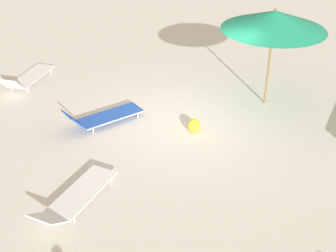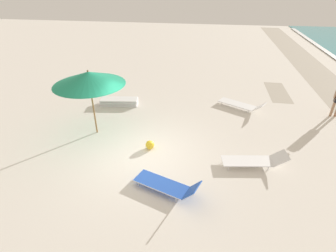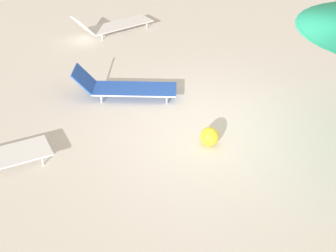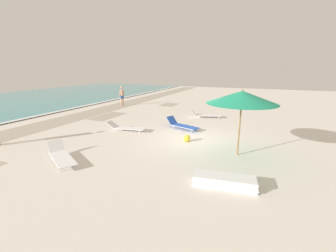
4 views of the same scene
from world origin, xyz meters
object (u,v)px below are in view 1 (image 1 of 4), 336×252
(sun_lounger_under_umbrella, at_px, (75,197))
(beach_ball, at_px, (194,125))
(beach_umbrella, at_px, (274,20))
(sun_lounger_beside_umbrella, at_px, (28,78))
(sun_lounger_near_water_right, at_px, (103,116))

(sun_lounger_under_umbrella, height_order, beach_ball, sun_lounger_under_umbrella)
(beach_umbrella, height_order, beach_ball, beach_umbrella)
(beach_umbrella, bearing_deg, sun_lounger_beside_umbrella, 24.86)
(sun_lounger_under_umbrella, relative_size, sun_lounger_near_water_right, 1.05)
(beach_ball, bearing_deg, beach_umbrella, -108.44)
(beach_umbrella, height_order, sun_lounger_near_water_right, beach_umbrella)
(beach_umbrella, bearing_deg, beach_ball, 71.56)
(sun_lounger_under_umbrella, bearing_deg, beach_ball, -105.05)
(sun_lounger_under_umbrella, bearing_deg, beach_umbrella, -109.90)
(sun_lounger_under_umbrella, distance_m, sun_lounger_near_water_right, 3.17)
(beach_umbrella, distance_m, sun_lounger_beside_umbrella, 7.24)
(beach_umbrella, relative_size, beach_ball, 8.23)
(beach_umbrella, distance_m, sun_lounger_near_water_right, 4.94)
(beach_umbrella, bearing_deg, sun_lounger_near_water_right, 49.74)
(sun_lounger_near_water_right, bearing_deg, beach_umbrella, -110.21)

